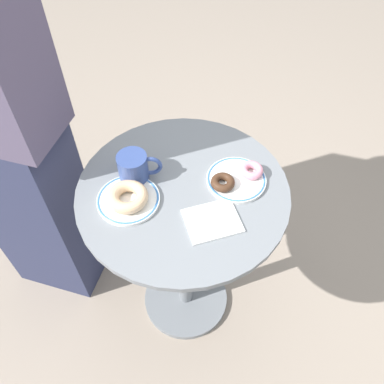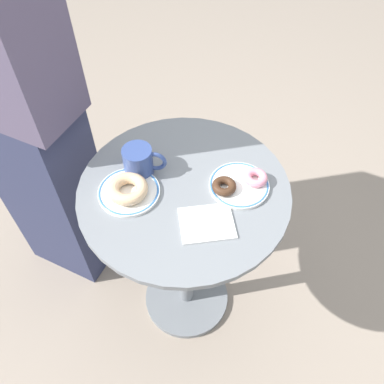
{
  "view_description": "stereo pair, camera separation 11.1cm",
  "coord_description": "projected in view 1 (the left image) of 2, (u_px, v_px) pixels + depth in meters",
  "views": [
    {
      "loc": [
        -0.25,
        -0.67,
        1.62
      ],
      "look_at": [
        0.02,
        -0.03,
        0.76
      ],
      "focal_mm": 37.31,
      "sensor_mm": 36.0,
      "label": 1
    },
    {
      "loc": [
        -0.15,
        -0.7,
        1.62
      ],
      "look_at": [
        0.02,
        -0.03,
        0.76
      ],
      "focal_mm": 37.31,
      "sensor_mm": 36.0,
      "label": 2
    }
  ],
  "objects": [
    {
      "name": "plate_right",
      "position": [
        236.0,
        179.0,
        1.14
      ],
      "size": [
        0.17,
        0.17,
        0.01
      ],
      "color": "white",
      "rests_on": "cafe_table"
    },
    {
      "name": "person_figure",
      "position": [
        3.0,
        140.0,
        1.2
      ],
      "size": [
        0.44,
        0.42,
        1.6
      ],
      "color": "#2D3351",
      "rests_on": "ground"
    },
    {
      "name": "donut_chocolate",
      "position": [
        223.0,
        182.0,
        1.12
      ],
      "size": [
        0.09,
        0.09,
        0.02
      ],
      "primitive_type": "torus",
      "rotation": [
        0.0,
        0.0,
        0.37
      ],
      "color": "#422819",
      "rests_on": "plate_right"
    },
    {
      "name": "paper_napkin",
      "position": [
        212.0,
        221.0,
        1.06
      ],
      "size": [
        0.15,
        0.13,
        0.01
      ],
      "primitive_type": "cube",
      "rotation": [
        0.0,
        0.0,
        -0.1
      ],
      "color": "white",
      "rests_on": "cafe_table"
    },
    {
      "name": "donut_pink_frosted",
      "position": [
        251.0,
        170.0,
        1.14
      ],
      "size": [
        0.07,
        0.07,
        0.02
      ],
      "primitive_type": "torus",
      "rotation": [
        0.0,
        0.0,
        1.59
      ],
      "color": "pink",
      "rests_on": "plate_right"
    },
    {
      "name": "cafe_table",
      "position": [
        184.0,
        238.0,
        1.33
      ],
      "size": [
        0.61,
        0.61,
        0.74
      ],
      "color": "slate",
      "rests_on": "ground"
    },
    {
      "name": "plate_left",
      "position": [
        128.0,
        200.0,
        1.1
      ],
      "size": [
        0.17,
        0.17,
        0.01
      ],
      "color": "white",
      "rests_on": "cafe_table"
    },
    {
      "name": "ground_plane",
      "position": [
        186.0,
        300.0,
        1.72
      ],
      "size": [
        7.0,
        7.0,
        0.02
      ],
      "primitive_type": "cube",
      "color": "gray"
    },
    {
      "name": "coffee_mug",
      "position": [
        135.0,
        168.0,
        1.12
      ],
      "size": [
        0.12,
        0.09,
        0.09
      ],
      "color": "#334784",
      "rests_on": "cafe_table"
    },
    {
      "name": "donut_glazed",
      "position": [
        128.0,
        197.0,
        1.08
      ],
      "size": [
        0.14,
        0.14,
        0.03
      ],
      "primitive_type": "torus",
      "rotation": [
        0.0,
        0.0,
        1.23
      ],
      "color": "#E0B789",
      "rests_on": "plate_left"
    }
  ]
}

